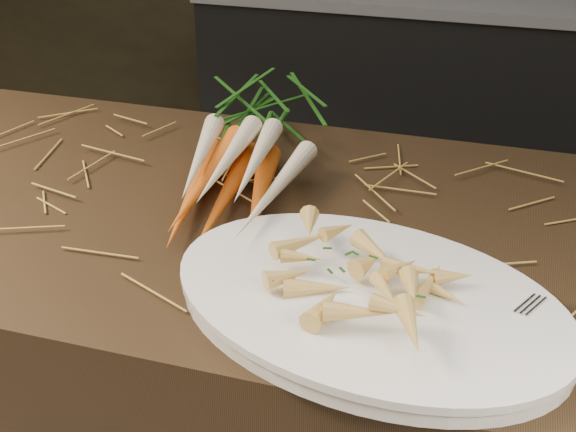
# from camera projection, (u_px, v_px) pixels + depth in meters

# --- Properties ---
(main_counter) EXTENTS (2.40, 0.70, 0.90)m
(main_counter) POSITION_uv_depth(u_px,v_px,m) (170.00, 407.00, 1.35)
(main_counter) COLOR black
(main_counter) RESTS_ON ground
(back_counter) EXTENTS (1.82, 0.62, 0.84)m
(back_counter) POSITION_uv_depth(u_px,v_px,m) (440.00, 98.00, 2.85)
(back_counter) COLOR black
(back_counter) RESTS_ON ground
(straw_bedding) EXTENTS (1.40, 0.60, 0.02)m
(straw_bedding) POSITION_uv_depth(u_px,v_px,m) (146.00, 190.00, 1.12)
(straw_bedding) COLOR olive
(straw_bedding) RESTS_ON main_counter
(root_veg_bunch) EXTENTS (0.25, 0.59, 0.11)m
(root_veg_bunch) POSITION_uv_depth(u_px,v_px,m) (250.00, 134.00, 1.20)
(root_veg_bunch) COLOR #D34B06
(root_veg_bunch) RESTS_ON main_counter
(serving_platter) EXTENTS (0.55, 0.43, 0.03)m
(serving_platter) POSITION_uv_depth(u_px,v_px,m) (366.00, 305.00, 0.86)
(serving_platter) COLOR white
(serving_platter) RESTS_ON main_counter
(roasted_veg_heap) EXTENTS (0.27, 0.22, 0.05)m
(roasted_veg_heap) POSITION_uv_depth(u_px,v_px,m) (368.00, 277.00, 0.84)
(roasted_veg_heap) COLOR tan
(roasted_veg_heap) RESTS_ON serving_platter
(serving_fork) EXTENTS (0.10, 0.17, 0.00)m
(serving_fork) POSITION_uv_depth(u_px,v_px,m) (507.00, 354.00, 0.76)
(serving_fork) COLOR silver
(serving_fork) RESTS_ON serving_platter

